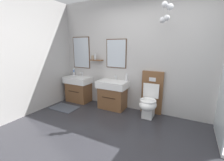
{
  "coord_description": "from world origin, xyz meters",
  "views": [
    {
      "loc": [
        0.88,
        -1.82,
        1.56
      ],
      "look_at": [
        -0.75,
        1.27,
        0.76
      ],
      "focal_mm": 24.26,
      "sensor_mm": 36.0,
      "label": 1
    }
  ],
  "objects": [
    {
      "name": "vanity_sink_left",
      "position": [
        -1.9,
        1.41,
        0.38
      ],
      "size": [
        0.74,
        0.48,
        0.71
      ],
      "color": "brown",
      "rests_on": "ground"
    },
    {
      "name": "soap_dispenser",
      "position": [
        -0.51,
        1.58,
        0.79
      ],
      "size": [
        0.06,
        0.06,
        0.19
      ],
      "color": "white",
      "rests_on": "vanity_sink_right"
    },
    {
      "name": "tap_on_right_sink",
      "position": [
        -0.81,
        1.58,
        0.78
      ],
      "size": [
        0.03,
        0.13,
        0.11
      ],
      "color": "silver",
      "rests_on": "vanity_sink_right"
    },
    {
      "name": "toothbrush_cup",
      "position": [
        -2.19,
        1.57,
        0.77
      ],
      "size": [
        0.07,
        0.07,
        0.21
      ],
      "color": "silver",
      "rests_on": "vanity_sink_left"
    },
    {
      "name": "toilet",
      "position": [
        0.14,
        1.4,
        0.38
      ],
      "size": [
        0.48,
        0.63,
        1.0
      ],
      "color": "brown",
      "rests_on": "ground"
    },
    {
      "name": "tap_on_left_sink",
      "position": [
        -1.9,
        1.58,
        0.78
      ],
      "size": [
        0.03,
        0.13,
        0.11
      ],
      "color": "silver",
      "rests_on": "vanity_sink_left"
    },
    {
      "name": "bath_mat",
      "position": [
        -1.9,
        0.82,
        0.01
      ],
      "size": [
        0.68,
        0.44,
        0.01
      ],
      "primitive_type": "cube",
      "color": "#474C56",
      "rests_on": "ground"
    },
    {
      "name": "wall_left",
      "position": [
        -2.41,
        0.0,
        1.34
      ],
      "size": [
        0.12,
        3.45,
        2.68
      ],
      "primitive_type": "cube",
      "color": "#B7B5B2",
      "rests_on": "ground"
    },
    {
      "name": "wall_back",
      "position": [
        -0.02,
        1.66,
        1.34
      ],
      "size": [
        4.94,
        0.62,
        2.68
      ],
      "color": "#B7B5B2",
      "rests_on": "ground"
    },
    {
      "name": "vanity_sink_right",
      "position": [
        -0.81,
        1.41,
        0.38
      ],
      "size": [
        0.74,
        0.48,
        0.71
      ],
      "color": "brown",
      "rests_on": "ground"
    },
    {
      "name": "ground_plane",
      "position": [
        0.0,
        0.0,
        -0.05
      ],
      "size": [
        6.14,
        4.65,
        0.1
      ],
      "primitive_type": "cube",
      "color": "#2D2D33",
      "rests_on": "ground"
    }
  ]
}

